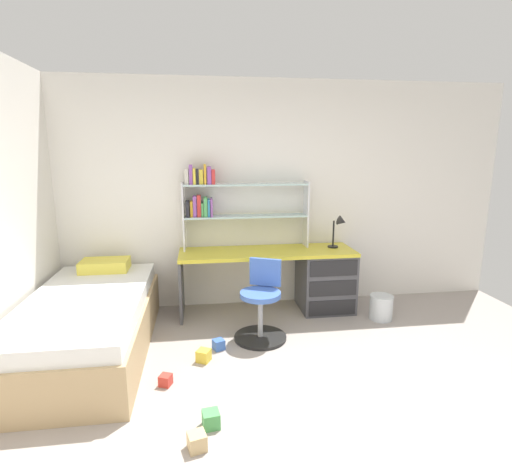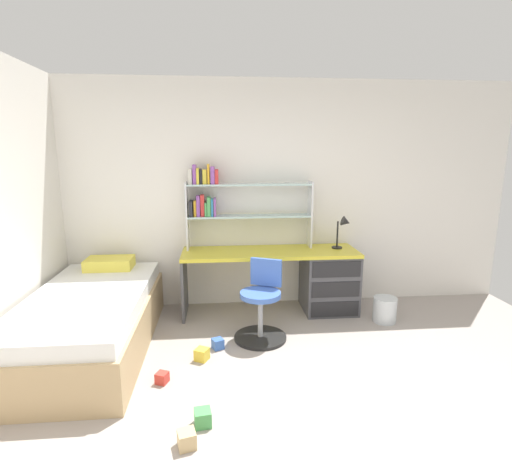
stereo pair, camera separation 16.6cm
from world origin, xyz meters
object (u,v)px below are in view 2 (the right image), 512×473
Objects in this scene: toy_block_natural_0 at (187,439)px; bookshelf_hutch at (229,199)px; desk at (314,277)px; bed_platform at (90,321)px; desk_lamp at (344,227)px; waste_bin at (385,310)px; swivel_chair at (261,309)px; toy_block_green_2 at (203,418)px; toy_block_blue_4 at (218,344)px; toy_block_yellow_3 at (202,354)px; toy_block_red_1 at (162,378)px.

bookshelf_hutch is at bearing 81.61° from toy_block_natural_0.
bed_platform is (-2.31, -0.74, -0.12)m from desk.
desk_lamp is at bearing 15.95° from bed_platform.
desk_lamp is at bearing 132.35° from waste_bin.
toy_block_green_2 is at bearing -112.88° from swivel_chair.
desk is 17.73× the size of toy_block_green_2.
desk_lamp is 1.93m from toy_block_blue_4.
toy_block_yellow_3 is at bearing -146.35° from desk_lamp.
toy_block_blue_4 is (-1.45, -0.86, -0.93)m from desk_lamp.
waste_bin reaches higher than toy_block_natural_0.
toy_block_red_1 is (-1.90, -1.39, -0.94)m from desk_lamp.
desk reaches higher than toy_block_green_2.
toy_block_natural_0 is 1.08m from toy_block_yellow_3.
toy_block_yellow_3 is at bearing -16.40° from bed_platform.
desk_lamp reaches higher than waste_bin.
bookshelf_hutch is 13.17× the size of toy_block_natural_0.
toy_block_yellow_3 is (0.05, 1.07, -0.00)m from toy_block_natural_0.
toy_block_green_2 is (-1.22, -1.92, -0.35)m from desk.
toy_block_natural_0 is (-0.63, -1.46, -0.25)m from swivel_chair.
toy_block_natural_0 is (-2.01, -1.73, -0.08)m from waste_bin.
toy_block_blue_4 is at bearing -156.40° from swivel_chair.
bookshelf_hutch is at bearing 109.13° from swivel_chair.
bed_platform is 3.03m from waste_bin.
toy_block_natural_0 is (-1.31, -2.12, -0.35)m from desk.
bed_platform is at bearing -164.05° from desk_lamp.
bed_platform is at bearing -162.30° from desk.
toy_block_blue_4 is (0.14, 0.20, -0.01)m from toy_block_yellow_3.
desk_lamp reaches higher than toy_block_natural_0.
bookshelf_hutch is 16.19× the size of toy_block_red_1.
toy_block_natural_0 is at bearing -115.14° from toy_block_green_2.
toy_block_blue_4 is (0.45, 0.53, 0.00)m from toy_block_red_1.
swivel_chair is 0.37× the size of bed_platform.
desk reaches higher than waste_bin.
bookshelf_hutch is 2.12m from waste_bin.
desk is at bearing 17.70° from bed_platform.
toy_block_green_2 reaches higher than toy_block_blue_4.
desk is 1.67m from toy_block_yellow_3.
toy_block_green_2 is (-0.25, -2.10, -1.24)m from bookshelf_hutch.
bookshelf_hutch is 5.27× the size of waste_bin.
toy_block_natural_0 is (0.99, -1.38, -0.22)m from bed_platform.
bed_platform reaches higher than toy_block_yellow_3.
swivel_chair is at bearing -70.87° from bookshelf_hutch.
bed_platform reaches higher than toy_block_blue_4.
desk_lamp reaches higher than swivel_chair.
desk_lamp is 3.55× the size of toy_block_yellow_3.
toy_block_yellow_3 reaches higher than toy_block_blue_4.
desk_lamp is 2.65m from toy_block_green_2.
toy_block_green_2 is (1.08, -1.18, -0.22)m from bed_platform.
toy_block_yellow_3 is 0.24m from toy_block_blue_4.
swivel_chair is 7.22× the size of toy_block_yellow_3.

